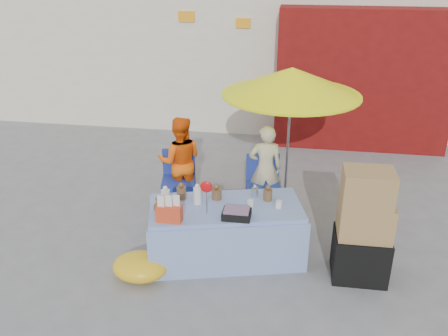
% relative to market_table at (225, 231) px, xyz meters
% --- Properties ---
extents(ground, '(80.00, 80.00, 0.00)m').
position_rel_market_table_xyz_m(ground, '(-0.24, -0.14, -0.37)').
color(ground, slate).
rests_on(ground, ground).
extents(market_table, '(2.02, 1.31, 1.13)m').
position_rel_market_table_xyz_m(market_table, '(0.00, 0.00, 0.00)').
color(market_table, '#8297D0').
rests_on(market_table, ground).
extents(chair_left, '(0.56, 0.55, 0.85)m').
position_rel_market_table_xyz_m(chair_left, '(-0.87, 1.15, -0.11)').
color(chair_left, navy).
rests_on(chair_left, ground).
extents(chair_right, '(0.56, 0.55, 0.85)m').
position_rel_market_table_xyz_m(chair_right, '(0.38, 1.15, -0.11)').
color(chair_right, navy).
rests_on(chair_right, ground).
extents(vendor_orange, '(0.75, 0.63, 1.36)m').
position_rel_market_table_xyz_m(vendor_orange, '(-0.87, 1.28, 0.31)').
color(vendor_orange, '#FF600D').
rests_on(vendor_orange, ground).
extents(vendor_beige, '(0.53, 0.39, 1.31)m').
position_rel_market_table_xyz_m(vendor_beige, '(0.38, 1.28, 0.29)').
color(vendor_beige, beige).
rests_on(vendor_beige, ground).
extents(umbrella, '(1.90, 1.90, 2.09)m').
position_rel_market_table_xyz_m(umbrella, '(0.68, 1.43, 1.52)').
color(umbrella, gray).
rests_on(umbrella, ground).
extents(box_stack, '(0.63, 0.51, 1.37)m').
position_rel_market_table_xyz_m(box_stack, '(1.60, -0.15, 0.27)').
color(box_stack, black).
rests_on(box_stack, ground).
extents(tarp_bundle, '(0.71, 0.59, 0.29)m').
position_rel_market_table_xyz_m(tarp_bundle, '(-0.91, -0.58, -0.22)').
color(tarp_bundle, yellow).
rests_on(tarp_bundle, ground).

